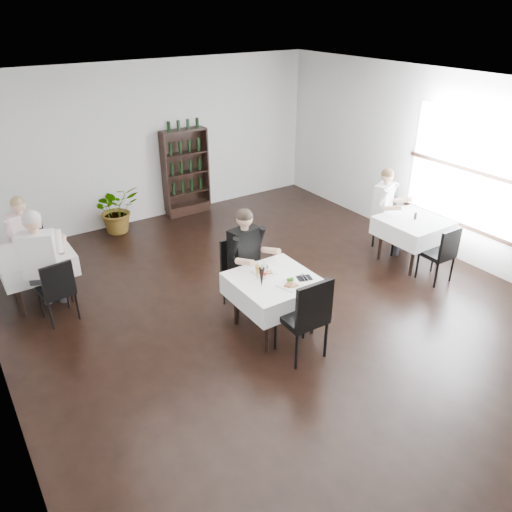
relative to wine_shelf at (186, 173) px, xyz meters
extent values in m
plane|color=black|center=(-0.60, -4.31, -0.85)|extent=(9.00, 9.00, 0.00)
plane|color=white|center=(-0.60, -4.31, 2.15)|extent=(9.00, 9.00, 0.00)
plane|color=silver|center=(-0.60, 0.19, 0.65)|extent=(7.00, 0.00, 7.00)
plane|color=silver|center=(2.90, -4.31, 0.65)|extent=(0.00, 9.00, 9.00)
cube|color=white|center=(2.88, -4.31, 0.70)|extent=(0.03, 2.20, 1.80)
cube|color=black|center=(2.86, -4.31, -0.22)|extent=(0.05, 2.30, 0.06)
cube|color=black|center=(0.00, 0.01, -0.75)|extent=(0.90, 0.28, 0.20)
cylinder|color=black|center=(-1.27, -4.68, -0.49)|extent=(0.06, 0.06, 0.71)
cylinder|color=black|center=(-1.27, -3.95, -0.49)|extent=(0.06, 0.06, 0.71)
cylinder|color=black|center=(-0.53, -4.68, -0.49)|extent=(0.06, 0.06, 0.71)
cylinder|color=black|center=(-0.53, -3.95, -0.49)|extent=(0.06, 0.06, 0.71)
cube|color=black|center=(-0.90, -4.31, -0.12)|extent=(0.85, 0.85, 0.04)
cube|color=white|center=(-0.90, -4.31, -0.23)|extent=(1.03, 1.03, 0.30)
cylinder|color=black|center=(-3.64, -2.15, -0.49)|extent=(0.06, 0.06, 0.71)
cylinder|color=black|center=(-3.64, -1.47, -0.49)|extent=(0.06, 0.06, 0.71)
cylinder|color=black|center=(-2.96, -2.15, -0.49)|extent=(0.06, 0.06, 0.71)
cylinder|color=black|center=(-2.96, -1.47, -0.49)|extent=(0.06, 0.06, 0.71)
cube|color=black|center=(-3.30, -1.81, -0.12)|extent=(0.80, 0.80, 0.04)
cube|color=white|center=(-3.30, -1.81, -0.23)|extent=(0.98, 0.98, 0.30)
cylinder|color=black|center=(1.76, -4.35, -0.49)|extent=(0.06, 0.06, 0.71)
cylinder|color=black|center=(1.76, -3.67, -0.49)|extent=(0.06, 0.06, 0.71)
cylinder|color=black|center=(2.44, -4.35, -0.49)|extent=(0.06, 0.06, 0.71)
cylinder|color=black|center=(2.44, -3.67, -0.49)|extent=(0.06, 0.06, 0.71)
cube|color=black|center=(2.10, -4.01, -0.12)|extent=(0.80, 0.80, 0.04)
cube|color=white|center=(2.10, -4.01, -0.23)|extent=(0.98, 0.98, 0.30)
imported|color=#2E6121|center=(-1.52, -0.11, -0.39)|extent=(0.86, 0.76, 0.91)
cylinder|color=black|center=(-1.17, -3.84, -0.62)|extent=(0.04, 0.04, 0.46)
cylinder|color=black|center=(-1.15, -3.44, -0.62)|extent=(0.04, 0.04, 0.46)
cylinder|color=black|center=(-0.77, -3.86, -0.62)|extent=(0.04, 0.04, 0.46)
cylinder|color=black|center=(-0.75, -3.46, -0.62)|extent=(0.04, 0.04, 0.46)
cube|color=black|center=(-0.96, -3.65, -0.35)|extent=(0.49, 0.49, 0.07)
cube|color=black|center=(-0.95, -3.44, -0.08)|extent=(0.46, 0.07, 0.50)
cylinder|color=black|center=(-0.70, -4.71, -0.59)|extent=(0.04, 0.04, 0.51)
cylinder|color=black|center=(-0.72, -5.15, -0.59)|extent=(0.04, 0.04, 0.51)
cylinder|color=black|center=(-1.14, -4.70, -0.59)|extent=(0.04, 0.04, 0.51)
cylinder|color=black|center=(-1.16, -5.14, -0.59)|extent=(0.04, 0.04, 0.51)
cube|color=black|center=(-0.93, -4.93, -0.31)|extent=(0.52, 0.52, 0.08)
cube|color=black|center=(-0.94, -5.16, -0.01)|extent=(0.51, 0.07, 0.55)
cylinder|color=black|center=(-3.35, -1.34, -0.62)|extent=(0.04, 0.04, 0.46)
cylinder|color=black|center=(-3.40, -0.95, -0.62)|extent=(0.04, 0.04, 0.46)
cylinder|color=black|center=(-2.96, -1.30, -0.62)|extent=(0.04, 0.04, 0.46)
cylinder|color=black|center=(-3.00, -0.91, -0.62)|extent=(0.04, 0.04, 0.46)
cube|color=black|center=(-3.18, -1.12, -0.36)|extent=(0.50, 0.50, 0.07)
cube|color=black|center=(-3.20, -0.92, -0.09)|extent=(0.46, 0.10, 0.50)
cylinder|color=black|center=(-3.06, -2.29, -0.64)|extent=(0.03, 0.03, 0.42)
cylinder|color=black|center=(-3.01, -2.65, -0.64)|extent=(0.03, 0.03, 0.42)
cylinder|color=black|center=(-3.42, -2.33, -0.64)|extent=(0.03, 0.03, 0.42)
cylinder|color=black|center=(-3.38, -2.70, -0.64)|extent=(0.03, 0.03, 0.42)
cube|color=black|center=(-3.22, -2.49, -0.40)|extent=(0.47, 0.47, 0.06)
cube|color=black|center=(-3.19, -2.68, -0.15)|extent=(0.42, 0.09, 0.46)
cylinder|color=black|center=(2.03, -3.71, -0.59)|extent=(0.04, 0.04, 0.51)
cylinder|color=black|center=(2.02, -3.27, -0.59)|extent=(0.04, 0.04, 0.51)
cylinder|color=black|center=(2.47, -3.71, -0.59)|extent=(0.04, 0.04, 0.51)
cylinder|color=black|center=(2.47, -3.26, -0.59)|extent=(0.04, 0.04, 0.51)
cube|color=black|center=(2.25, -3.49, -0.30)|extent=(0.52, 0.52, 0.08)
cube|color=black|center=(2.25, -3.25, 0.00)|extent=(0.51, 0.06, 0.55)
cylinder|color=black|center=(2.15, -4.46, -0.64)|extent=(0.03, 0.03, 0.42)
cylinder|color=black|center=(2.14, -4.82, -0.64)|extent=(0.03, 0.03, 0.42)
cylinder|color=black|center=(1.78, -4.45, -0.64)|extent=(0.03, 0.03, 0.42)
cylinder|color=black|center=(1.78, -4.82, -0.64)|extent=(0.03, 0.03, 0.42)
cube|color=black|center=(1.96, -4.64, -0.40)|extent=(0.43, 0.43, 0.06)
cube|color=black|center=(1.96, -4.83, -0.15)|extent=(0.42, 0.05, 0.46)
cube|color=#414149|center=(-0.99, -3.85, -0.26)|extent=(0.22, 0.46, 0.15)
cylinder|color=#414149|center=(-0.96, -4.03, -0.59)|extent=(0.11, 0.11, 0.51)
cube|color=#414149|center=(-0.79, -3.81, -0.26)|extent=(0.22, 0.46, 0.15)
cylinder|color=#414149|center=(-0.75, -3.99, -0.59)|extent=(0.11, 0.11, 0.51)
cube|color=black|center=(-0.93, -3.63, 0.08)|extent=(0.45, 0.30, 0.57)
cylinder|color=tan|center=(-1.11, -3.96, 0.06)|extent=(0.14, 0.33, 0.16)
cylinder|color=tan|center=(-0.64, -3.87, 0.06)|extent=(0.14, 0.33, 0.16)
sphere|color=tan|center=(-0.92, -3.65, 0.52)|extent=(0.22, 0.22, 0.22)
sphere|color=black|center=(-0.92, -3.65, 0.55)|extent=(0.22, 0.22, 0.22)
cube|color=#414149|center=(-3.35, -1.36, -0.30)|extent=(0.20, 0.42, 0.14)
cylinder|color=#414149|center=(-3.32, -1.53, -0.61)|extent=(0.11, 0.11, 0.48)
cube|color=#414149|center=(-3.16, -1.32, -0.30)|extent=(0.20, 0.42, 0.14)
cylinder|color=#414149|center=(-3.13, -1.49, -0.61)|extent=(0.11, 0.11, 0.48)
cube|color=beige|center=(-3.29, -1.16, 0.02)|extent=(0.42, 0.28, 0.53)
cylinder|color=tan|center=(-3.46, -1.45, 0.00)|extent=(0.13, 0.31, 0.15)
cylinder|color=tan|center=(-3.02, -1.38, 0.00)|extent=(0.13, 0.31, 0.15)
sphere|color=tan|center=(-3.29, -1.18, 0.42)|extent=(0.20, 0.20, 0.20)
sphere|color=olive|center=(-3.29, -1.18, 0.45)|extent=(0.20, 0.20, 0.20)
cube|color=#414149|center=(-3.14, -2.25, -0.23)|extent=(0.31, 0.49, 0.15)
cylinder|color=#414149|center=(-3.07, -2.07, -0.58)|extent=(0.12, 0.12, 0.54)
cube|color=#414149|center=(-3.35, -2.17, -0.23)|extent=(0.31, 0.49, 0.15)
cylinder|color=#414149|center=(-3.27, -1.99, -0.58)|extent=(0.12, 0.12, 0.54)
cube|color=white|center=(-3.32, -2.41, 0.14)|extent=(0.50, 0.39, 0.61)
cylinder|color=tan|center=(-2.97, -2.22, 0.11)|extent=(0.21, 0.35, 0.17)
cylinder|color=tan|center=(-3.45, -2.04, 0.11)|extent=(0.21, 0.35, 0.17)
sphere|color=tan|center=(-3.31, -2.39, 0.60)|extent=(0.23, 0.23, 0.23)
sphere|color=beige|center=(-3.31, -2.39, 0.63)|extent=(0.23, 0.23, 0.23)
cube|color=#414149|center=(2.06, -3.55, -0.28)|extent=(0.29, 0.45, 0.14)
cylinder|color=#414149|center=(2.13, -3.71, -0.60)|extent=(0.11, 0.11, 0.50)
cube|color=#414149|center=(2.25, -3.47, -0.28)|extent=(0.29, 0.45, 0.14)
cylinder|color=#414149|center=(2.32, -3.64, -0.60)|extent=(0.11, 0.11, 0.50)
cube|color=white|center=(2.09, -3.33, 0.05)|extent=(0.46, 0.36, 0.56)
cylinder|color=tan|center=(1.97, -3.67, 0.03)|extent=(0.19, 0.32, 0.16)
cylinder|color=tan|center=(2.40, -3.50, 0.03)|extent=(0.19, 0.32, 0.16)
sphere|color=tan|center=(2.09, -3.35, 0.48)|extent=(0.21, 0.21, 0.21)
sphere|color=brown|center=(2.09, -3.35, 0.51)|extent=(0.21, 0.21, 0.21)
cube|color=white|center=(-0.92, -4.12, -0.07)|extent=(0.27, 0.27, 0.02)
cube|color=#572E19|center=(-0.96, -4.14, -0.04)|extent=(0.12, 0.11, 0.03)
sphere|color=#366F1D|center=(-0.86, -4.08, -0.03)|extent=(0.06, 0.06, 0.06)
cube|color=brown|center=(-0.90, -4.19, -0.05)|extent=(0.11, 0.10, 0.02)
cube|color=white|center=(-0.84, -4.57, -0.07)|extent=(0.32, 0.32, 0.02)
cube|color=#572E19|center=(-0.87, -4.59, -0.05)|extent=(0.13, 0.12, 0.02)
sphere|color=#366F1D|center=(-0.78, -4.53, -0.03)|extent=(0.06, 0.06, 0.06)
cube|color=brown|center=(-0.82, -4.63, -0.05)|extent=(0.09, 0.07, 0.02)
cone|color=black|center=(-1.15, -4.40, 0.05)|extent=(0.08, 0.08, 0.26)
cylinder|color=silver|center=(-1.15, -4.40, 0.22)|extent=(0.02, 0.02, 0.07)
cone|color=gold|center=(-1.12, -4.25, 0.04)|extent=(0.07, 0.07, 0.22)
cylinder|color=silver|center=(-1.12, -4.25, 0.18)|extent=(0.02, 0.02, 0.06)
cylinder|color=silver|center=(-1.01, -4.25, 0.02)|extent=(0.06, 0.06, 0.19)
cylinder|color=red|center=(-1.01, -4.25, 0.00)|extent=(0.06, 0.06, 0.05)
cylinder|color=silver|center=(-1.01, -4.25, 0.14)|extent=(0.02, 0.02, 0.05)
cube|color=black|center=(-0.58, -4.53, -0.07)|extent=(0.22, 0.19, 0.01)
cylinder|color=silver|center=(-0.60, -4.53, -0.06)|extent=(0.08, 0.20, 0.01)
cylinder|color=silver|center=(-0.56, -4.53, -0.06)|extent=(0.07, 0.20, 0.01)
cylinder|color=black|center=(2.12, -4.01, -0.02)|extent=(0.05, 0.05, 0.11)
camera|label=1|loc=(-4.16, -8.79, 3.10)|focal=35.00mm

